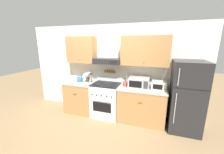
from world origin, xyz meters
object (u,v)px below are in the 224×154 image
at_px(tea_kettle, 80,79).
at_px(utensil_crock, 125,83).
at_px(refrigerator, 186,97).
at_px(microwave, 139,82).
at_px(toaster_oven, 159,85).
at_px(stove_range, 106,100).
at_px(coffee_maker, 88,77).

distance_m(tea_kettle, utensil_crock, 1.40).
height_order(refrigerator, microwave, refrigerator).
bearing_deg(microwave, utensil_crock, -177.11).
xyz_separation_m(utensil_crock, toaster_oven, (0.85, -0.00, 0.03)).
distance_m(stove_range, refrigerator, 2.04).
relative_size(stove_range, refrigerator, 0.64).
bearing_deg(utensil_crock, toaster_oven, -0.12).
xyz_separation_m(tea_kettle, utensil_crock, (1.40, 0.00, 0.00)).
relative_size(utensil_crock, toaster_oven, 0.84).
height_order(tea_kettle, utensil_crock, utensil_crock).
distance_m(stove_range, tea_kettle, 1.01).
xyz_separation_m(stove_range, toaster_oven, (1.38, 0.06, 0.54)).
distance_m(stove_range, toaster_oven, 1.49).
relative_size(stove_range, coffee_maker, 3.75).
bearing_deg(utensil_crock, refrigerator, -3.71).
bearing_deg(tea_kettle, utensil_crock, 0.00).
bearing_deg(tea_kettle, stove_range, -4.03).
bearing_deg(stove_range, microwave, 5.07).
distance_m(coffee_maker, toaster_oven, 1.98).
bearing_deg(stove_range, toaster_oven, 2.45).
bearing_deg(toaster_oven, tea_kettle, 179.96).
bearing_deg(toaster_oven, refrigerator, -8.59).
xyz_separation_m(coffee_maker, utensil_crock, (1.13, -0.03, -0.07)).
height_order(utensil_crock, toaster_oven, utensil_crock).
bearing_deg(coffee_maker, tea_kettle, -173.06).
xyz_separation_m(coffee_maker, toaster_oven, (1.98, -0.03, -0.05)).
xyz_separation_m(stove_range, tea_kettle, (-0.87, 0.06, 0.51)).
bearing_deg(microwave, toaster_oven, -2.26).
relative_size(refrigerator, utensil_crock, 5.77).
distance_m(refrigerator, coffee_maker, 2.61).
relative_size(stove_range, tea_kettle, 4.83).
height_order(stove_range, refrigerator, refrigerator).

